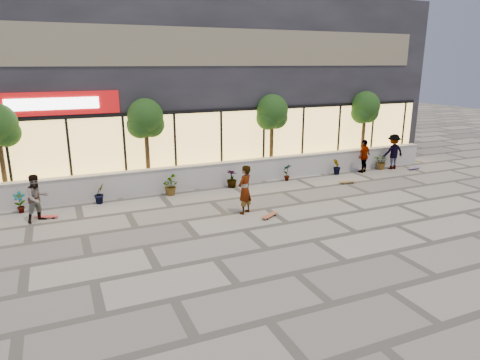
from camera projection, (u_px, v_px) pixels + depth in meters
name	position (u px, v px, depth m)	size (l,w,h in m)	color
ground	(314.00, 240.00, 13.30)	(80.00, 80.00, 0.00)	#A09B8B
planter_wall	(229.00, 173.00, 19.35)	(22.00, 0.42, 1.04)	#BAB7B1
retail_building	(191.00, 84.00, 23.21)	(24.00, 9.17, 8.50)	black
shrub_a	(20.00, 202.00, 15.62)	(0.43, 0.29, 0.81)	#163D13
shrub_b	(100.00, 193.00, 16.70)	(0.45, 0.36, 0.81)	#163D13
shrub_c	(170.00, 185.00, 17.78)	(0.73, 0.63, 0.81)	#163D13
shrub_d	(232.00, 178.00, 18.85)	(0.45, 0.45, 0.81)	#163D13
shrub_e	(287.00, 172.00, 19.93)	(0.43, 0.29, 0.81)	#163D13
shrub_f	(337.00, 167.00, 21.01)	(0.45, 0.36, 0.81)	#163D13
shrub_g	(382.00, 162.00, 22.09)	(0.73, 0.63, 0.81)	#163D13
tree_midwest	(146.00, 121.00, 17.97)	(1.60, 1.50, 3.92)	#463119
tree_mideast	(272.00, 114.00, 20.28)	(1.60, 1.50, 3.92)	#463119
tree_east	(365.00, 109.00, 22.39)	(1.60, 1.50, 3.92)	#463119
skater_center	(245.00, 190.00, 15.47)	(0.66, 0.43, 1.80)	white
skater_left	(37.00, 198.00, 14.70)	(0.81, 0.63, 1.68)	#8A7F59
skater_right_near	(364.00, 156.00, 21.34)	(0.98, 0.41, 1.67)	white
skater_right_far	(393.00, 152.00, 22.03)	(1.17, 0.67, 1.82)	maroon
skateboard_center	(270.00, 215.00, 15.23)	(0.82, 0.60, 0.10)	#974E31
skateboard_left	(47.00, 216.00, 15.14)	(0.78, 0.43, 0.09)	red
skateboard_right_near	(347.00, 182.00, 19.52)	(0.80, 0.32, 0.09)	brown
skateboard_right_far	(414.00, 168.00, 22.09)	(0.77, 0.26, 0.09)	#6B4F91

